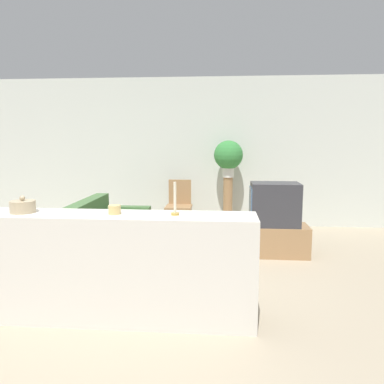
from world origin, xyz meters
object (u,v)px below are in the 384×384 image
television (274,204)px  wooden_chair (179,203)px  couch (106,235)px  potted_plant (228,156)px  decorative_bowl (23,206)px

television → wooden_chair: size_ratio=0.75×
couch → wooden_chair: wooden_chair is taller
potted_plant → decorative_bowl: bearing=-118.2°
wooden_chair → decorative_bowl: size_ratio=4.07×
potted_plant → decorative_bowl: size_ratio=2.94×
couch → wooden_chair: size_ratio=1.89×
couch → decorative_bowl: decorative_bowl is taller
potted_plant → wooden_chair: bearing=-168.9°
television → wooden_chair: (-1.46, 1.27, -0.22)m
television → potted_plant: (-0.62, 1.44, 0.59)m
potted_plant → television: bearing=-66.7°
television → decorative_bowl: size_ratio=3.06×
couch → potted_plant: 2.55m
wooden_chair → potted_plant: potted_plant is taller
couch → potted_plant: potted_plant is taller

